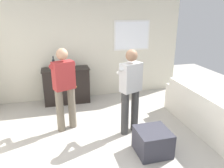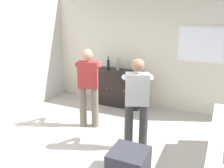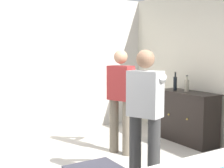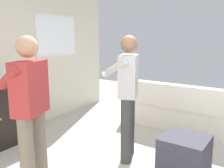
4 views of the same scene
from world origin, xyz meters
The scene contains 9 objects.
ground centered at (0.00, 0.00, 0.00)m, with size 10.40×10.40×0.00m, color #B2ADA3.
wall_back_with_window centered at (0.03, 2.66, 1.41)m, with size 5.20×0.15×2.80m.
couch centered at (1.91, 0.07, 0.33)m, with size 0.57×2.55×0.84m.
sideboard_cabinet centered at (-0.68, 2.30, 0.47)m, with size 1.20×0.49×0.93m.
bottle_wine_green centered at (-0.71, 2.30, 1.04)m, with size 0.08×0.08×0.30m.
bottle_liquor_amber centered at (-0.96, 2.25, 1.07)m, with size 0.07×0.07×0.34m.
ottoman centered at (0.59, -0.28, 0.22)m, with size 0.56×0.56×0.43m, color #33333D.
person_standing_left centered at (-0.78, 0.93, 0.94)m, with size 0.52×0.52×1.68m.
person_standing_right centered at (0.43, 0.48, 0.94)m, with size 0.52×0.52×1.68m.
Camera 1 is at (-0.92, -3.21, 2.37)m, focal length 35.00 mm.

